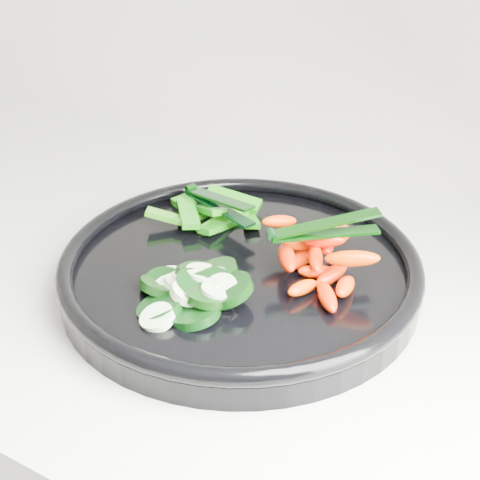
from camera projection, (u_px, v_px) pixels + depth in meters
The scene contains 6 objects.
veggie_tray at pixel (240, 269), 0.69m from camera, with size 0.48×0.48×0.04m.
cucumber_pile at pixel (190, 288), 0.64m from camera, with size 0.12×0.13×0.04m.
carrot_pile at pixel (318, 256), 0.67m from camera, with size 0.14×0.15×0.05m.
pepper_pile at pixel (208, 213), 0.77m from camera, with size 0.13×0.11×0.04m.
tong_carrot at pixel (322, 229), 0.66m from camera, with size 0.10×0.08×0.02m.
tong_pepper at pixel (217, 202), 0.76m from camera, with size 0.11×0.05×0.02m.
Camera 1 is at (0.19, 1.17, 1.33)m, focal length 50.00 mm.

